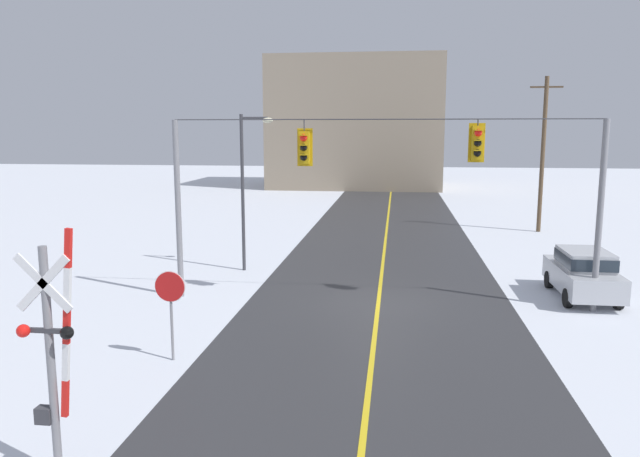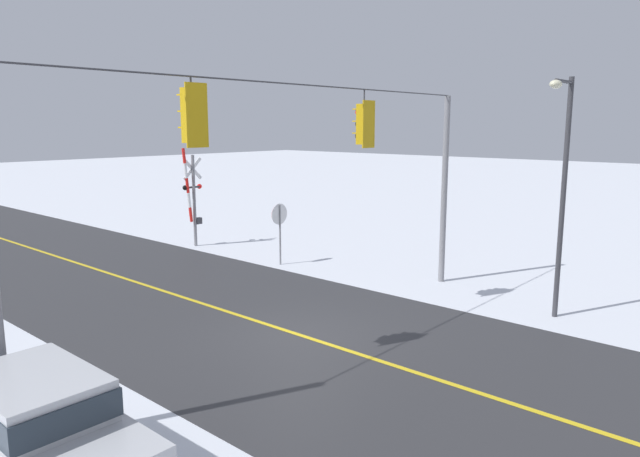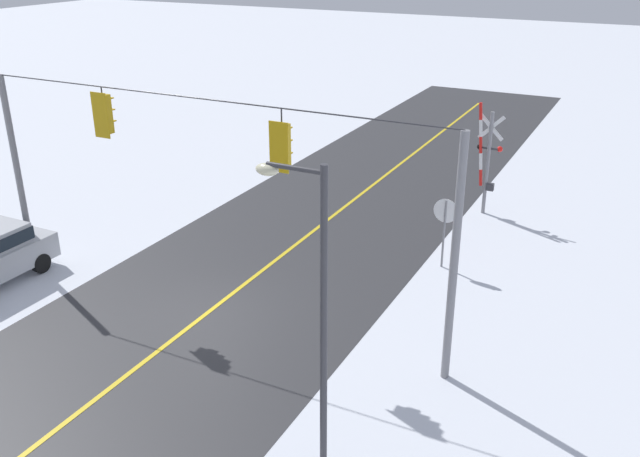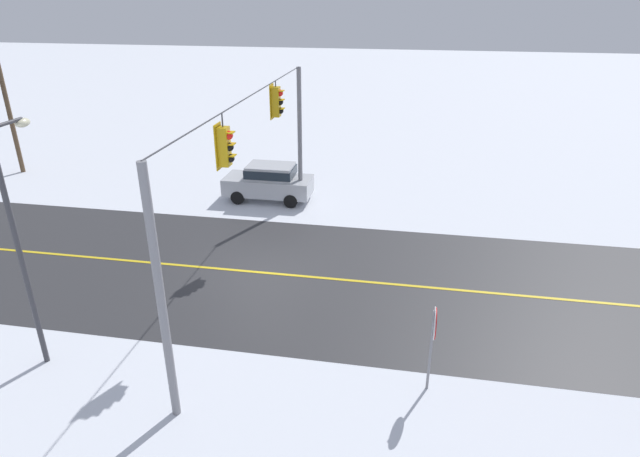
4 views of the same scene
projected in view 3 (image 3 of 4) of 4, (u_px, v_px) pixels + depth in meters
The scene contains 7 objects.
ground_plane at pixel (209, 312), 19.77m from camera, with size 160.00×160.00×0.00m, color silver.
road_asphalt at pixel (48, 436), 14.84m from camera, with size 9.00×80.00×0.01m, color #303033.
lane_centre_line at pixel (48, 436), 14.84m from camera, with size 0.14×72.00×0.01m, color gold.
signal_span at pixel (197, 177), 18.23m from camera, with size 14.20×0.47×6.22m.
stop_sign at pixel (445, 218), 21.82m from camera, with size 0.80×0.09×2.35m.
railroad_crossing at pixel (487, 157), 26.00m from camera, with size 1.01×0.31×4.30m.
streetlamp_near at pixel (313, 299), 12.41m from camera, with size 1.39×0.28×6.50m.
Camera 3 is at (-10.60, 13.97, 9.96)m, focal length 38.57 mm.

